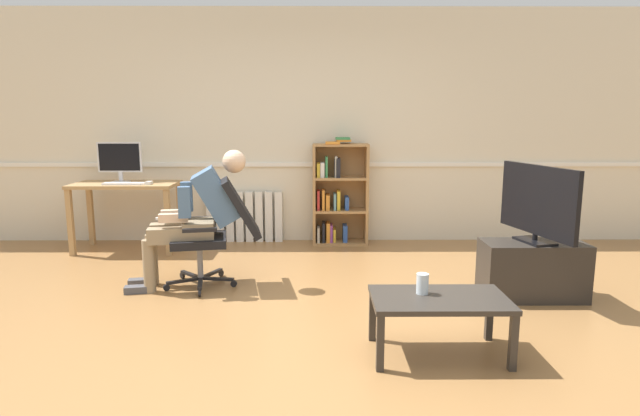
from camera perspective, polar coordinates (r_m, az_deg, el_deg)
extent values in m
plane|color=olive|center=(3.86, -2.20, -12.51)|extent=(18.00, 18.00, 0.00)
cube|color=beige|center=(6.22, -1.51, 8.79)|extent=(12.00, 0.10, 2.70)
cube|color=white|center=(6.18, -1.50, 4.79)|extent=(12.00, 0.03, 0.05)
cube|color=tan|center=(6.16, -25.58, -1.46)|extent=(0.06, 0.06, 0.72)
cube|color=tan|center=(5.80, -16.27, -1.54)|extent=(0.06, 0.06, 0.72)
cube|color=tan|center=(6.28, -15.02, -0.63)|extent=(0.06, 0.06, 0.72)
cube|color=tan|center=(6.62, -23.74, -0.61)|extent=(0.06, 0.06, 0.72)
cube|color=tan|center=(6.14, -20.46, 2.42)|extent=(1.12, 0.58, 0.04)
cube|color=silver|center=(6.22, -20.94, 2.70)|extent=(0.18, 0.14, 0.01)
cube|color=silver|center=(6.23, -20.90, 3.24)|extent=(0.04, 0.02, 0.10)
cube|color=silver|center=(6.21, -21.03, 5.21)|extent=(0.49, 0.02, 0.33)
cube|color=black|center=(6.20, -21.07, 5.20)|extent=(0.45, 0.00, 0.30)
cube|color=white|center=(5.99, -20.65, 2.51)|extent=(0.43, 0.12, 0.02)
cube|color=white|center=(5.92, -18.17, 2.63)|extent=(0.06, 0.10, 0.03)
cube|color=#AD7F4C|center=(6.05, -0.65, 1.49)|extent=(0.03, 0.28, 1.17)
cube|color=#AD7F4C|center=(6.08, 5.08, 1.49)|extent=(0.03, 0.28, 1.17)
cube|color=#AD7F4C|center=(6.20, 2.16, 1.68)|extent=(0.61, 0.02, 1.17)
cube|color=#AD7F4C|center=(6.17, 2.19, -3.76)|extent=(0.57, 0.28, 0.03)
cube|color=#AD7F4C|center=(6.09, 2.21, -0.28)|extent=(0.57, 0.28, 0.03)
cube|color=#AD7F4C|center=(6.03, 2.23, 3.28)|extent=(0.57, 0.28, 0.03)
cube|color=#AD7F4C|center=(6.00, 2.26, 6.90)|extent=(0.57, 0.28, 0.03)
cube|color=beige|center=(6.13, -0.17, -2.86)|extent=(0.03, 0.19, 0.18)
cube|color=red|center=(6.06, -0.17, 0.90)|extent=(0.03, 0.19, 0.23)
cube|color=gold|center=(6.01, -0.18, 4.17)|extent=(0.03, 0.19, 0.16)
cube|color=black|center=(6.13, 0.39, -2.61)|extent=(0.03, 0.19, 0.23)
cube|color=orange|center=(6.05, 0.36, 0.92)|extent=(0.03, 0.19, 0.24)
cube|color=white|center=(6.01, 0.26, 4.21)|extent=(0.05, 0.19, 0.17)
cube|color=orange|center=(6.13, 0.89, -2.63)|extent=(0.04, 0.19, 0.23)
cube|color=orange|center=(6.07, 0.85, 0.66)|extent=(0.04, 0.19, 0.18)
cube|color=#38844C|center=(6.01, 0.71, 4.53)|extent=(0.03, 0.19, 0.24)
cube|color=#89428E|center=(6.14, 1.14, -2.73)|extent=(0.05, 0.19, 0.20)
cube|color=#6699A3|center=(6.07, 1.62, 0.74)|extent=(0.03, 0.19, 0.19)
cube|color=black|center=(6.02, 1.70, 4.39)|extent=(0.03, 0.19, 0.21)
cube|color=gold|center=(6.16, 1.57, -2.91)|extent=(0.03, 0.19, 0.15)
cube|color=gold|center=(6.08, 2.03, 0.89)|extent=(0.04, 0.19, 0.22)
cube|color=beige|center=(6.02, 1.75, 4.54)|extent=(0.03, 0.19, 0.24)
cube|color=#2D519E|center=(6.15, 2.74, -2.74)|extent=(0.05, 0.19, 0.19)
cube|color=#2D519E|center=(6.09, 2.92, 0.57)|extent=(0.04, 0.19, 0.15)
cube|color=black|center=(6.00, 1.98, 4.44)|extent=(0.05, 0.19, 0.22)
cube|color=orange|center=(5.96, 1.39, 7.13)|extent=(0.16, 0.22, 0.02)
cube|color=orange|center=(6.00, 2.59, 7.37)|extent=(0.16, 0.22, 0.02)
cube|color=#38844C|center=(6.00, 2.50, 7.60)|extent=(0.16, 0.22, 0.02)
cube|color=white|center=(6.35, -11.83, -0.95)|extent=(0.09, 0.08, 0.60)
cube|color=white|center=(6.32, -10.81, -0.95)|extent=(0.09, 0.08, 0.60)
cube|color=white|center=(6.30, -9.77, -0.95)|extent=(0.09, 0.08, 0.60)
cube|color=white|center=(6.29, -8.73, -0.95)|extent=(0.09, 0.08, 0.60)
cube|color=white|center=(6.27, -7.69, -0.95)|extent=(0.09, 0.08, 0.60)
cube|color=white|center=(6.26, -6.64, -0.96)|extent=(0.09, 0.08, 0.60)
cube|color=white|center=(6.24, -5.58, -0.96)|extent=(0.09, 0.08, 0.60)
cube|color=white|center=(6.24, -4.53, -0.96)|extent=(0.09, 0.08, 0.60)
cube|color=black|center=(4.63, -12.95, -8.03)|extent=(0.09, 0.30, 0.02)
cylinder|color=black|center=(4.50, -13.00, -9.08)|extent=(0.03, 0.06, 0.06)
cube|color=black|center=(4.72, -11.16, -7.60)|extent=(0.30, 0.08, 0.02)
cylinder|color=black|center=(4.69, -9.39, -8.16)|extent=(0.06, 0.03, 0.06)
cube|color=black|center=(4.88, -11.79, -7.03)|extent=(0.16, 0.29, 0.02)
cylinder|color=black|center=(5.01, -10.74, -7.02)|extent=(0.04, 0.06, 0.06)
cube|color=black|center=(4.89, -13.87, -7.09)|extent=(0.24, 0.23, 0.02)
cylinder|color=black|center=(5.02, -14.79, -7.13)|extent=(0.06, 0.05, 0.06)
cube|color=black|center=(4.74, -14.64, -7.69)|extent=(0.28, 0.17, 0.02)
cylinder|color=black|center=(4.72, -16.41, -8.34)|extent=(0.06, 0.05, 0.06)
cylinder|color=gray|center=(4.73, -12.96, -5.63)|extent=(0.05, 0.05, 0.30)
cube|color=black|center=(4.68, -13.05, -3.45)|extent=(0.54, 0.54, 0.07)
cube|color=black|center=(4.62, -8.62, 0.06)|extent=(0.40, 0.49, 0.52)
cube|color=black|center=(4.90, -12.76, -1.10)|extent=(0.28, 0.09, 0.03)
cube|color=black|center=(4.39, -12.99, -2.37)|extent=(0.28, 0.09, 0.03)
cube|color=#937F60|center=(4.66, -13.10, -2.19)|extent=(0.32, 0.38, 0.14)
cube|color=#476689|center=(4.60, -11.29, 1.28)|extent=(0.46, 0.41, 0.52)
sphere|color=beige|center=(4.57, -9.36, 5.04)|extent=(0.20, 0.20, 0.20)
cube|color=white|center=(4.66, -16.58, -1.09)|extent=(0.15, 0.06, 0.02)
cube|color=#937F60|center=(4.78, -15.54, -2.37)|extent=(0.43, 0.20, 0.13)
cylinder|color=#937F60|center=(4.86, -17.87, -5.41)|extent=(0.10, 0.10, 0.46)
cube|color=#4C4C51|center=(4.93, -18.91, -7.66)|extent=(0.23, 0.13, 0.06)
cube|color=#937F60|center=(4.58, -15.74, -2.89)|extent=(0.43, 0.20, 0.13)
cylinder|color=#937F60|center=(4.67, -18.16, -6.05)|extent=(0.10, 0.10, 0.46)
cube|color=#4C4C51|center=(4.74, -19.24, -8.38)|extent=(0.23, 0.13, 0.06)
cube|color=#476689|center=(4.78, -14.34, 1.23)|extent=(0.11, 0.10, 0.26)
cube|color=beige|center=(4.74, -15.52, -0.60)|extent=(0.25, 0.11, 0.07)
cube|color=#476689|center=(4.46, -14.59, 0.62)|extent=(0.11, 0.10, 0.26)
cube|color=beige|center=(4.55, -15.71, -1.04)|extent=(0.25, 0.11, 0.07)
cube|color=#2D2823|center=(4.64, 22.18, -6.31)|extent=(0.82, 0.37, 0.47)
cube|color=black|center=(4.58, 22.38, -3.36)|extent=(0.27, 0.36, 0.02)
cylinder|color=black|center=(4.57, 22.41, -2.93)|extent=(0.04, 0.04, 0.05)
cube|color=black|center=(4.52, 22.66, 0.81)|extent=(0.25, 0.91, 0.55)
cube|color=#9EBCF4|center=(4.53, 22.89, 0.82)|extent=(0.21, 0.84, 0.51)
cube|color=#332D28|center=(3.16, 6.59, -14.43)|extent=(0.04, 0.04, 0.34)
cube|color=#332D28|center=(3.34, 20.34, -13.62)|extent=(0.04, 0.04, 0.34)
cube|color=#332D28|center=(3.72, 17.99, -11.05)|extent=(0.04, 0.04, 0.34)
cube|color=#332D28|center=(3.56, 5.75, -11.58)|extent=(0.04, 0.04, 0.34)
cube|color=#332D28|center=(3.36, 12.91, -9.69)|extent=(0.84, 0.49, 0.03)
cylinder|color=silver|center=(3.37, 11.11, -8.11)|extent=(0.08, 0.08, 0.13)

